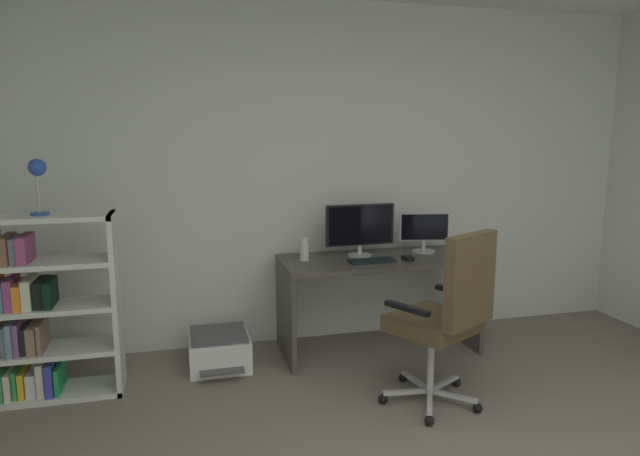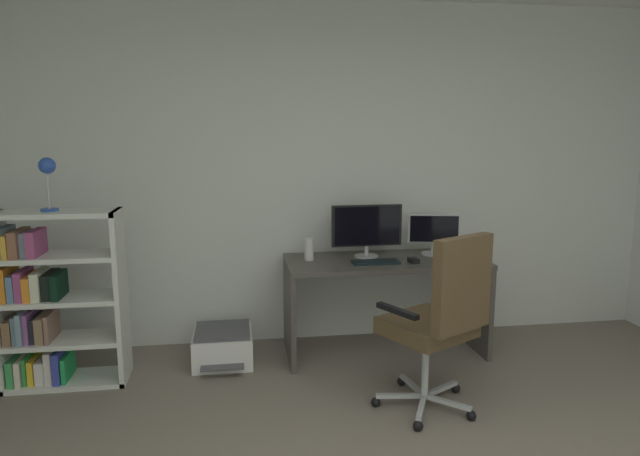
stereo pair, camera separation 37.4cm
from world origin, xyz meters
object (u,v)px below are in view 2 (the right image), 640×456
Objects in this scene: office_chair at (440,315)px; desk_lamp at (47,173)px; monitor_secondary at (434,231)px; printer at (223,346)px; desk at (385,284)px; monitor_main at (367,227)px; computer_mouse at (414,260)px; desktop_speaker at (309,249)px; bookshelf at (49,304)px; keyboard at (376,262)px.

office_chair is 2.60m from desk_lamp.
monitor_secondary is at bearing 6.55° from desk_lamp.
desk is at bearing 0.78° from printer.
computer_mouse is at bearing -39.02° from monitor_main.
computer_mouse is 0.77m from desktop_speaker.
computer_mouse is at bearing -4.91° from printer.
monitor_secondary is 1.16× the size of desk_lamp.
desk_lamp is at bearing -169.94° from printer.
desk is 1.27× the size of bookshelf.
desk is 8.74× the size of desktop_speaker.
keyboard is (-0.52, -0.23, -0.17)m from monitor_secondary.
office_chair is at bearing -107.59° from monitor_secondary.
monitor_secondary is 2.79m from bookshelf.
keyboard is at bearing 101.59° from office_chair.
desktop_speaker reaches higher than keyboard.
bookshelf is at bearing -172.08° from monitor_main.
desktop_speaker reaches higher than desk.
desktop_speaker is 0.50× the size of desk_lamp.
desk_lamp reaches higher than monitor_secondary.
desk_lamp is (-2.16, -0.31, 0.46)m from monitor_main.
monitor_main is 0.53m from monitor_secondary.
desk is at bearing 94.22° from office_chair.
bookshelf reaches higher than printer.
desk is 4.37× the size of keyboard.
monitor_main is 0.46× the size of bookshelf.
monitor_secondary reaches higher than printer.
monitor_secondary is 0.38m from computer_mouse.
desktop_speaker is at bearing 174.31° from desk.
desk is 1.34× the size of office_chair.
monitor_main is 1.37× the size of monitor_secondary.
computer_mouse is 0.29× the size of desk_lamp.
desk_lamp is (-2.35, 0.77, 0.80)m from office_chair.
monitor_secondary is at bearing 2.78° from desktop_speaker.
desk is 2.73× the size of monitor_main.
keyboard reaches higher than printer.
desk reaches higher than printer.
printer is at bearing -175.76° from monitor_secondary.
bookshelf reaches higher than desk.
printer is (1.06, 0.19, -1.30)m from desk_lamp.
monitor_main is 3.20× the size of desktop_speaker.
printer is (-1.10, -0.12, -0.84)m from monitor_main.
desktop_speaker is (-0.47, 0.18, 0.07)m from keyboard.
desk is at bearing -5.69° from desktop_speaker.
desk_lamp reaches higher than desk.
printer is at bearing 169.67° from computer_mouse.
desk_lamp is (0.06, -0.00, 0.86)m from bookshelf.
monitor_main is 2.27m from bookshelf.
desktop_speaker is (-0.57, 0.06, 0.28)m from desk.
desktop_speaker is at bearing 160.06° from computer_mouse.
desk_lamp is (-1.71, -0.26, 0.60)m from desktop_speaker.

